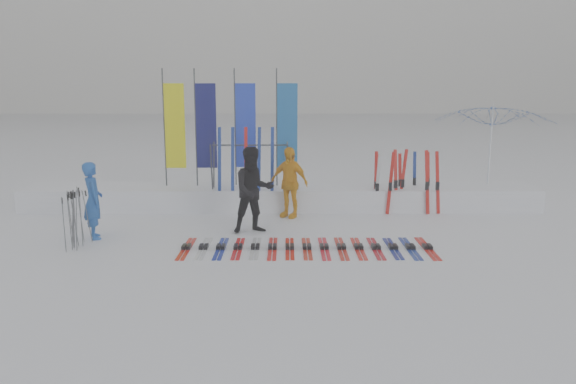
{
  "coord_description": "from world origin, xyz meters",
  "views": [
    {
      "loc": [
        0.16,
        -10.68,
        3.31
      ],
      "look_at": [
        0.2,
        1.6,
        1.0
      ],
      "focal_mm": 35.0,
      "sensor_mm": 36.0,
      "label": 1
    }
  ],
  "objects_px": {
    "person_blue": "(93,201)",
    "person_yellow": "(289,182)",
    "ski_row": "(307,247)",
    "person_black": "(253,190)",
    "tent_canopy": "(491,154)",
    "ski_rack": "(250,160)"
  },
  "relations": [
    {
      "from": "person_blue",
      "to": "ski_row",
      "type": "bearing_deg",
      "value": -126.82
    },
    {
      "from": "ski_rack",
      "to": "ski_row",
      "type": "bearing_deg",
      "value": -69.04
    },
    {
      "from": "person_black",
      "to": "tent_canopy",
      "type": "bearing_deg",
      "value": 6.39
    },
    {
      "from": "person_black",
      "to": "person_yellow",
      "type": "xyz_separation_m",
      "value": [
        0.82,
        1.54,
        -0.08
      ]
    },
    {
      "from": "person_blue",
      "to": "ski_row",
      "type": "xyz_separation_m",
      "value": [
        4.68,
        -0.85,
        -0.82
      ]
    },
    {
      "from": "person_blue",
      "to": "ski_rack",
      "type": "distance_m",
      "value": 4.35
    },
    {
      "from": "person_blue",
      "to": "person_yellow",
      "type": "xyz_separation_m",
      "value": [
        4.32,
        2.06,
        0.05
      ]
    },
    {
      "from": "person_yellow",
      "to": "ski_row",
      "type": "bearing_deg",
      "value": -51.14
    },
    {
      "from": "person_yellow",
      "to": "ski_rack",
      "type": "distance_m",
      "value": 1.38
    },
    {
      "from": "tent_canopy",
      "to": "ski_row",
      "type": "bearing_deg",
      "value": -140.63
    },
    {
      "from": "tent_canopy",
      "to": "ski_rack",
      "type": "xyz_separation_m",
      "value": [
        -6.67,
        -0.66,
        -0.07
      ]
    },
    {
      "from": "person_blue",
      "to": "person_yellow",
      "type": "bearing_deg",
      "value": -91.05
    },
    {
      "from": "person_yellow",
      "to": "tent_canopy",
      "type": "xyz_separation_m",
      "value": [
        5.63,
        1.42,
        0.55
      ]
    },
    {
      "from": "person_black",
      "to": "ski_rack",
      "type": "distance_m",
      "value": 2.34
    },
    {
      "from": "person_blue",
      "to": "person_black",
      "type": "height_order",
      "value": "person_black"
    },
    {
      "from": "tent_canopy",
      "to": "ski_row",
      "type": "xyz_separation_m",
      "value": [
        -5.27,
        -4.32,
        -1.42
      ]
    },
    {
      "from": "person_yellow",
      "to": "ski_rack",
      "type": "relative_size",
      "value": 0.89
    },
    {
      "from": "person_blue",
      "to": "ski_row",
      "type": "relative_size",
      "value": 0.33
    },
    {
      "from": "person_black",
      "to": "ski_row",
      "type": "relative_size",
      "value": 0.38
    },
    {
      "from": "tent_canopy",
      "to": "ski_rack",
      "type": "relative_size",
      "value": 1.59
    },
    {
      "from": "person_black",
      "to": "ski_row",
      "type": "distance_m",
      "value": 2.04
    },
    {
      "from": "person_blue",
      "to": "ski_rack",
      "type": "bearing_deg",
      "value": -75.81
    }
  ]
}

